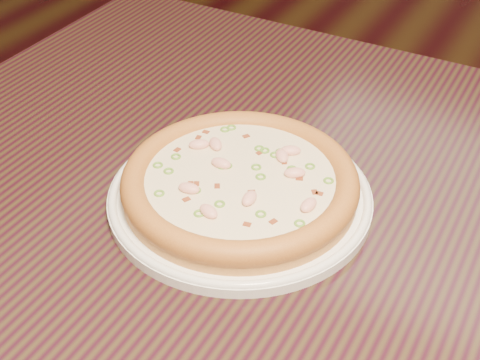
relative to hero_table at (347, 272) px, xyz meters
The scene contains 4 objects.
ground 0.80m from the hero_table, 138.61° to the left, with size 9.00×9.00×0.00m, color black.
hero_table is the anchor object (origin of this frame).
plate 0.17m from the hero_table, 157.38° to the right, with size 0.30×0.30×0.02m.
pizza 0.18m from the hero_table, 157.41° to the right, with size 0.26×0.26×0.03m.
Camera 1 is at (0.51, -0.87, 1.23)m, focal length 50.00 mm.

